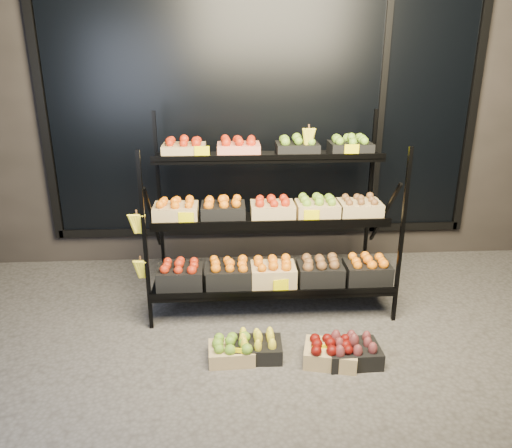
{
  "coord_description": "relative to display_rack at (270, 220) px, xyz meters",
  "views": [
    {
      "loc": [
        -0.38,
        -3.48,
        2.23
      ],
      "look_at": [
        -0.13,
        0.55,
        0.77
      ],
      "focal_mm": 35.0,
      "sensor_mm": 36.0,
      "label": 1
    }
  ],
  "objects": [
    {
      "name": "display_rack",
      "position": [
        0.0,
        0.0,
        0.0
      ],
      "size": [
        2.18,
        1.02,
        1.66
      ],
      "color": "black",
      "rests_on": "ground"
    },
    {
      "name": "floor_crate_right",
      "position": [
        0.54,
        -0.99,
        -0.69
      ],
      "size": [
        0.4,
        0.3,
        0.2
      ],
      "rotation": [
        0.0,
        0.0,
        0.03
      ],
      "color": "black",
      "rests_on": "ground"
    },
    {
      "name": "tag_floor_a",
      "position": [
        -0.32,
        -1.0,
        -0.73
      ],
      "size": [
        0.13,
        0.01,
        0.12
      ],
      "primitive_type": "cube",
      "color": "#F6E800",
      "rests_on": "ground"
    },
    {
      "name": "tag_floor_b",
      "position": [
        0.29,
        -1.0,
        -0.73
      ],
      "size": [
        0.13,
        0.01,
        0.12
      ],
      "primitive_type": "cube",
      "color": "#F6E800",
      "rests_on": "ground"
    },
    {
      "name": "building",
      "position": [
        0.01,
        1.99,
        0.96
      ],
      "size": [
        6.0,
        2.08,
        3.5
      ],
      "color": "#2D2826",
      "rests_on": "ground"
    },
    {
      "name": "floor_crate_midright",
      "position": [
        0.37,
        -0.98,
        -0.7
      ],
      "size": [
        0.44,
        0.36,
        0.2
      ],
      "rotation": [
        0.0,
        0.0,
        -0.23
      ],
      "color": "tan",
      "rests_on": "ground"
    },
    {
      "name": "floor_crate_left",
      "position": [
        -0.36,
        -0.91,
        -0.7
      ],
      "size": [
        0.35,
        0.26,
        0.18
      ],
      "rotation": [
        0.0,
        0.0,
        0.03
      ],
      "color": "tan",
      "rests_on": "ground"
    },
    {
      "name": "floor_crate_midleft",
      "position": [
        -0.16,
        -0.88,
        -0.7
      ],
      "size": [
        0.37,
        0.28,
        0.19
      ],
      "rotation": [
        0.0,
        0.0,
        -0.04
      ],
      "color": "black",
      "rests_on": "ground"
    },
    {
      "name": "ground",
      "position": [
        0.01,
        -0.6,
        -0.79
      ],
      "size": [
        24.0,
        24.0,
        0.0
      ],
      "primitive_type": "plane",
      "color": "#514F4C",
      "rests_on": "ground"
    }
  ]
}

